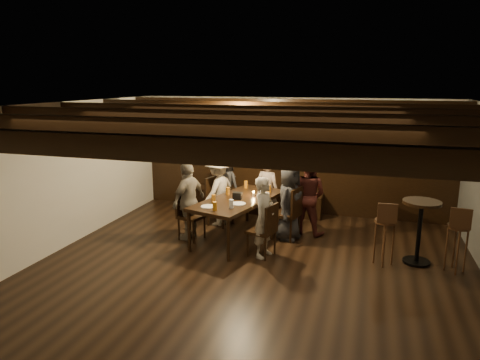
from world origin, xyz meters
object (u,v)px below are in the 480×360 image
(dining_table, at_px, (239,202))
(person_right_far, at_px, (264,217))
(person_bench_right, at_px, (308,195))
(chair_right_near, at_px, (287,223))
(chair_left_far, at_px, (191,224))
(person_bench_centre, at_px, (267,191))
(high_top_table, at_px, (420,223))
(chair_right_far, at_px, (262,240))
(person_left_far, at_px, (189,201))
(person_bench_left, at_px, (225,186))
(person_right_near, at_px, (289,202))
(bar_stool_left, at_px, (384,241))
(chair_left_near, at_px, (220,210))
(bar_stool_right, at_px, (456,247))
(person_left_near, at_px, (218,191))

(dining_table, height_order, person_right_far, person_right_far)
(dining_table, distance_m, person_bench_right, 1.27)
(chair_right_near, bearing_deg, person_right_far, -178.08)
(chair_left_far, distance_m, person_bench_centre, 1.70)
(chair_right_near, distance_m, high_top_table, 2.18)
(chair_right_far, relative_size, person_left_far, 0.63)
(chair_right_far, bearing_deg, person_right_far, -90.00)
(person_bench_left, bearing_deg, person_right_near, 164.74)
(dining_table, distance_m, chair_left_far, 0.94)
(person_bench_right, height_order, person_right_far, person_bench_right)
(person_left_far, xyz_separation_m, bar_stool_left, (3.26, -0.17, -0.32))
(chair_left_near, distance_m, person_right_far, 1.76)
(chair_left_near, bearing_deg, bar_stool_left, 85.86)
(chair_right_near, height_order, person_bench_centre, person_bench_centre)
(chair_right_near, distance_m, bar_stool_right, 2.68)
(person_right_near, distance_m, person_right_far, 0.90)
(person_left_near, bearing_deg, chair_left_near, 90.00)
(chair_left_near, relative_size, person_bench_right, 0.65)
(person_bench_centre, height_order, person_right_near, person_right_near)
(chair_left_far, height_order, bar_stool_left, bar_stool_left)
(person_bench_right, bearing_deg, person_right_near, 71.57)
(person_bench_left, xyz_separation_m, person_right_far, (1.25, -1.73, -0.02))
(person_right_near, xyz_separation_m, person_right_far, (-0.23, -0.87, -0.02))
(high_top_table, xyz_separation_m, bar_stool_right, (0.50, -0.16, -0.28))
(chair_left_near, xyz_separation_m, person_bench_left, (-0.06, 0.48, 0.38))
(high_top_table, bearing_deg, person_left_near, 166.74)
(dining_table, relative_size, chair_right_near, 2.26)
(chair_left_far, height_order, person_bench_right, person_bench_right)
(chair_right_near, height_order, bar_stool_right, bar_stool_right)
(chair_right_far, distance_m, person_left_near, 1.77)
(person_bench_centre, distance_m, high_top_table, 2.91)
(person_bench_right, distance_m, person_left_near, 1.71)
(bar_stool_left, relative_size, bar_stool_right, 1.00)
(chair_right_near, height_order, person_right_near, person_right_near)
(chair_right_far, height_order, person_bench_right, person_bench_right)
(chair_right_far, xyz_separation_m, bar_stool_left, (1.84, 0.21, 0.11))
(person_right_near, height_order, high_top_table, person_right_near)
(high_top_table, bearing_deg, bar_stool_right, -17.30)
(person_bench_right, xyz_separation_m, person_right_near, (-0.26, -0.40, -0.05))
(chair_right_near, xyz_separation_m, person_right_near, (0.03, -0.01, 0.38))
(dining_table, height_order, chair_left_far, chair_left_far)
(person_bench_left, bearing_deg, chair_left_near, 111.84)
(dining_table, xyz_separation_m, person_right_far, (0.61, -0.63, -0.03))
(person_left_near, distance_m, bar_stool_left, 3.21)
(person_bench_centre, relative_size, person_left_near, 0.95)
(person_bench_centre, height_order, person_bench_right, person_bench_right)
(person_bench_left, bearing_deg, person_right_far, 140.71)
(chair_right_near, height_order, person_right_far, person_right_far)
(person_right_far, bearing_deg, bar_stool_right, -69.75)
(dining_table, bearing_deg, chair_right_far, -32.07)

